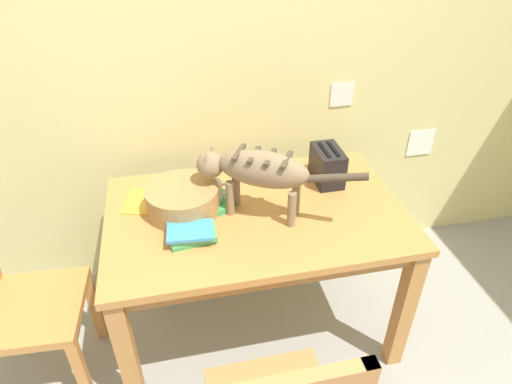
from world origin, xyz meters
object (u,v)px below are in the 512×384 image
(dining_table, at_px, (256,227))
(cat, at_px, (256,171))
(toaster, at_px, (327,165))
(magazine, at_px, (156,202))
(saucer_bowl, at_px, (213,202))
(wicker_basket, at_px, (183,199))
(coffee_mug, at_px, (213,191))
(wooden_chair_near, at_px, (20,307))
(book_stack, at_px, (192,233))

(dining_table, bearing_deg, cat, -98.73)
(toaster, bearing_deg, dining_table, -156.29)
(cat, relative_size, toaster, 3.18)
(cat, bearing_deg, magazine, 97.53)
(saucer_bowl, relative_size, magazine, 0.69)
(magazine, bearing_deg, wicker_basket, -22.39)
(coffee_mug, bearing_deg, cat, -29.99)
(saucer_bowl, xyz_separation_m, wooden_chair_near, (-0.85, -0.18, -0.29))
(magazine, xyz_separation_m, toaster, (0.81, 0.01, 0.08))
(cat, relative_size, magazine, 2.28)
(cat, distance_m, toaster, 0.45)
(coffee_mug, relative_size, book_stack, 0.66)
(coffee_mug, bearing_deg, saucer_bowl, 180.00)
(magazine, bearing_deg, wooden_chair_near, -142.44)
(saucer_bowl, relative_size, coffee_mug, 1.45)
(toaster, bearing_deg, magazine, -179.29)
(magazine, height_order, wicker_basket, wicker_basket)
(wicker_basket, xyz_separation_m, wooden_chair_near, (-0.72, -0.16, -0.34))
(saucer_bowl, xyz_separation_m, coffee_mug, (0.00, 0.00, 0.06))
(cat, height_order, coffee_mug, cat)
(book_stack, bearing_deg, dining_table, 24.00)
(wooden_chair_near, bearing_deg, magazine, 115.51)
(coffee_mug, distance_m, book_stack, 0.25)
(toaster, distance_m, wooden_chair_near, 1.49)
(magazine, xyz_separation_m, wooden_chair_near, (-0.61, -0.25, -0.28))
(saucer_bowl, distance_m, magazine, 0.26)
(book_stack, height_order, wicker_basket, wicker_basket)
(magazine, height_order, toaster, toaster)
(dining_table, xyz_separation_m, cat, (-0.00, -0.01, 0.31))
(coffee_mug, distance_m, magazine, 0.27)
(book_stack, bearing_deg, saucer_bowl, 62.64)
(wooden_chair_near, bearing_deg, cat, 97.49)
(book_stack, xyz_separation_m, toaster, (0.68, 0.30, 0.06))
(coffee_mug, relative_size, wooden_chair_near, 0.14)
(cat, distance_m, magazine, 0.51)
(wicker_basket, bearing_deg, toaster, 8.28)
(cat, distance_m, book_stack, 0.36)
(cat, relative_size, wicker_basket, 2.01)
(wicker_basket, xyz_separation_m, toaster, (0.69, 0.10, 0.02))
(dining_table, height_order, wooden_chair_near, wooden_chair_near)
(coffee_mug, xyz_separation_m, toaster, (0.56, 0.08, 0.01))
(magazine, relative_size, book_stack, 1.39)
(saucer_bowl, height_order, wicker_basket, wicker_basket)
(coffee_mug, distance_m, wicker_basket, 0.14)
(wicker_basket, distance_m, toaster, 0.70)
(dining_table, distance_m, book_stack, 0.34)
(cat, height_order, wicker_basket, cat)
(book_stack, relative_size, wicker_basket, 0.64)
(magazine, bearing_deg, cat, -6.60)
(toaster, bearing_deg, cat, -154.74)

